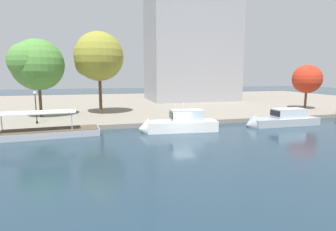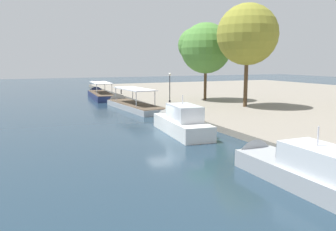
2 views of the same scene
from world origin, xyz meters
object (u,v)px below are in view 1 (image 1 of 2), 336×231
at_px(motor_yacht_3, 280,121).
at_px(lamp_post, 36,105).
at_px(tree_1, 99,56).
at_px(tree_2, 34,64).
at_px(mooring_bollard_2, 296,113).
at_px(motor_yacht_2, 178,125).
at_px(tree_0, 307,78).
at_px(tour_boat_1, 25,136).

bearing_deg(motor_yacht_3, lamp_post, -11.16).
bearing_deg(tree_1, lamp_post, -138.79).
bearing_deg(tree_2, mooring_bollard_2, -12.72).
bearing_deg(motor_yacht_2, tree_0, -154.14).
xyz_separation_m(tour_boat_1, tree_2, (-0.76, 11.52, 8.19)).
xyz_separation_m(tour_boat_1, mooring_bollard_2, (37.40, 2.91, 0.71)).
bearing_deg(motor_yacht_3, tour_boat_1, -0.97).
bearing_deg(lamp_post, motor_yacht_3, -11.60).
bearing_deg(tree_0, lamp_post, -174.85).
bearing_deg(tree_2, motor_yacht_2, -34.62).
relative_size(motor_yacht_2, mooring_bollard_2, 13.40).
xyz_separation_m(tour_boat_1, tree_0, (45.06, 9.78, 5.89)).
distance_m(motor_yacht_2, lamp_post, 18.43).
bearing_deg(tree_0, tree_2, 177.82).
bearing_deg(motor_yacht_2, lamp_post, -16.21).
bearing_deg(tree_2, lamp_post, -81.19).
xyz_separation_m(tour_boat_1, motor_yacht_3, (31.88, -0.78, 0.33)).
height_order(mooring_bollard_2, tree_2, tree_2).
distance_m(motor_yacht_2, mooring_bollard_2, 20.56).
bearing_deg(tree_2, tree_0, -2.18).
height_order(motor_yacht_2, lamp_post, lamp_post).
bearing_deg(lamp_post, mooring_bollard_2, -4.33).
bearing_deg(tree_0, tree_1, 175.14).
height_order(motor_yacht_3, lamp_post, lamp_post).
xyz_separation_m(motor_yacht_3, lamp_post, (-31.74, 6.52, 2.46)).
xyz_separation_m(motor_yacht_2, lamp_post, (-17.05, 6.60, 2.28)).
xyz_separation_m(motor_yacht_2, tree_0, (27.86, 10.65, 5.38)).
bearing_deg(motor_yacht_3, tree_1, -29.72).
bearing_deg(tree_1, mooring_bollard_2, -18.96).
distance_m(motor_yacht_3, mooring_bollard_2, 6.66).
bearing_deg(tour_boat_1, tree_2, -90.69).
distance_m(motor_yacht_2, tree_2, 23.13).
bearing_deg(tour_boat_1, tree_1, -127.29).
bearing_deg(mooring_bollard_2, motor_yacht_3, -146.21).
distance_m(mooring_bollard_2, tree_0, 11.51).
height_order(tour_boat_1, mooring_bollard_2, tour_boat_1).
height_order(lamp_post, tree_0, tree_0).
distance_m(motor_yacht_3, tree_2, 35.76).
xyz_separation_m(motor_yacht_2, tree_1, (-8.87, 13.77, 8.97)).
distance_m(tour_boat_1, lamp_post, 6.37).
bearing_deg(motor_yacht_3, motor_yacht_2, 0.77).
relative_size(motor_yacht_2, lamp_post, 2.35).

